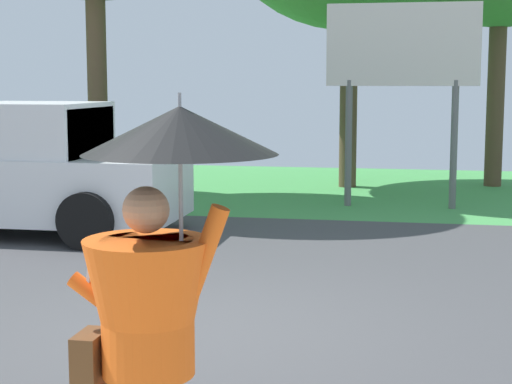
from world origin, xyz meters
TOP-DOWN VIEW (x-y plane):
  - ground_plane at (0.00, 2.95)m, footprint 40.00×22.00m
  - monk_pedestrian at (0.65, -3.30)m, footprint 1.02×0.90m
  - pickup_truck at (-4.02, 4.12)m, footprint 5.20×2.28m
  - roadside_billboard at (1.59, 7.61)m, footprint 2.60×0.12m

SIDE VIEW (x-z plane):
  - ground_plane at x=0.00m, z-range -0.15..0.05m
  - pickup_truck at x=-4.02m, z-range -0.07..1.81m
  - monk_pedestrian at x=0.65m, z-range -0.01..2.12m
  - roadside_billboard at x=1.59m, z-range 0.80..4.30m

